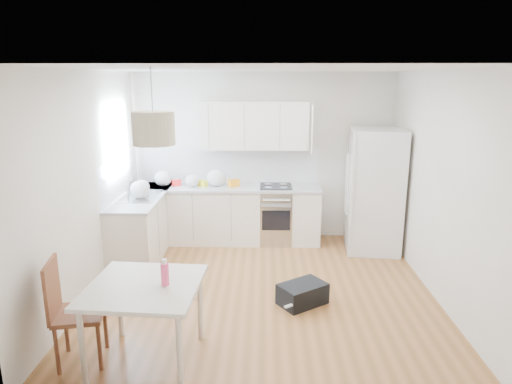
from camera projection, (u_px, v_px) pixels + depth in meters
floor at (263, 291)px, 5.74m from camera, size 4.20×4.20×0.00m
ceiling at (264, 69)px, 5.09m from camera, size 4.20×4.20×0.00m
wall_back at (264, 157)px, 7.45m from camera, size 4.20×0.00×4.20m
wall_left at (88, 186)px, 5.45m from camera, size 0.00×4.20×4.20m
wall_right at (441, 187)px, 5.38m from camera, size 0.00×4.20×4.20m
window_glassblock at (117, 140)px, 6.47m from camera, size 0.02×1.00×1.00m
cabinets_back at (226, 215)px, 7.39m from camera, size 3.00×0.60×0.88m
cabinets_left at (143, 226)px, 6.83m from camera, size 0.60×1.80×0.88m
counter_back at (226, 188)px, 7.28m from camera, size 3.02×0.64×0.04m
counter_left at (141, 197)px, 6.72m from camera, size 0.64×1.82×0.04m
backsplash_back at (227, 165)px, 7.49m from camera, size 3.00×0.01×0.58m
backsplash_left at (120, 176)px, 6.65m from camera, size 0.01×1.80×0.58m
upper_cabinets at (254, 125)px, 7.17m from camera, size 1.70×0.32×0.75m
range_oven at (276, 215)px, 7.38m from camera, size 0.50×0.61×0.88m
sink at (140, 197)px, 6.67m from camera, size 0.50×0.80×0.16m
refrigerator at (375, 190)px, 6.99m from camera, size 0.98×1.02×1.87m
dining_table at (144, 293)px, 4.15m from camera, size 1.06×1.06×0.79m
dining_chair at (79, 311)px, 4.21m from camera, size 0.50×0.50×1.02m
drink_bottle at (165, 272)px, 4.09m from camera, size 0.08×0.08×0.25m
gym_bag at (302, 294)px, 5.39m from camera, size 0.65×0.60×0.25m
pendant_lamp at (154, 128)px, 3.95m from camera, size 0.41×0.41×0.29m
grocery_bag_a at (163, 178)px, 7.27m from camera, size 0.28×0.23×0.25m
grocery_bag_b at (192, 181)px, 7.23m from camera, size 0.22×0.18×0.20m
grocery_bag_c at (217, 178)px, 7.26m from camera, size 0.30×0.26×0.27m
grocery_bag_d at (142, 186)px, 6.87m from camera, size 0.22×0.18×0.19m
grocery_bag_e at (140, 189)px, 6.55m from camera, size 0.28×0.24×0.25m
snack_orange at (234, 183)px, 7.25m from camera, size 0.20×0.18×0.11m
snack_yellow at (203, 183)px, 7.27m from camera, size 0.17×0.15×0.10m
snack_red at (176, 183)px, 7.31m from camera, size 0.16×0.13×0.10m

